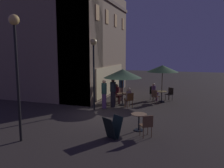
{
  "coord_description": "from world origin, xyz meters",
  "views": [
    {
      "loc": [
        -10.84,
        -4.21,
        3.33
      ],
      "look_at": [
        1.1,
        -0.2,
        1.55
      ],
      "focal_mm": 35.73,
      "sensor_mm": 36.0,
      "label": 1
    }
  ],
  "objects": [
    {
      "name": "menu_sandwich_board",
      "position": [
        -2.91,
        -1.57,
        0.44
      ],
      "size": [
        0.83,
        0.8,
        0.85
      ],
      "rotation": [
        0.0,
        0.0,
        -0.56
      ],
      "color": "black",
      "rests_on": "ground"
    },
    {
      "name": "patron_standing_4",
      "position": [
        3.83,
        0.03,
        0.9
      ],
      "size": [
        0.35,
        0.35,
        1.78
      ],
      "rotation": [
        0.0,
        0.0,
        5.53
      ],
      "color": "#7F6461",
      "rests_on": "ground"
    },
    {
      "name": "patio_umbrella_0",
      "position": [
        4.28,
        -2.68,
        2.26
      ],
      "size": [
        2.1,
        2.1,
        2.49
      ],
      "color": "black",
      "rests_on": "ground"
    },
    {
      "name": "patron_seated_2",
      "position": [
        2.06,
        -0.92,
        0.7
      ],
      "size": [
        0.49,
        0.49,
        1.24
      ],
      "rotation": [
        0.0,
        0.0,
        0.81
      ],
      "color": "#7D6555",
      "rests_on": "ground"
    },
    {
      "name": "cafe_chair_2",
      "position": [
        4.76,
        -2.0,
        0.57
      ],
      "size": [
        0.54,
        0.54,
        0.96
      ],
      "rotation": [
        0.0,
        0.0,
        -2.19
      ],
      "color": "black",
      "rests_on": "ground"
    },
    {
      "name": "patio_umbrella_1",
      "position": [
        2.54,
        -0.42,
        2.02
      ],
      "size": [
        2.39,
        2.39,
        2.3
      ],
      "color": "black",
      "rests_on": "ground"
    },
    {
      "name": "cafe_chair_4",
      "position": [
        1.96,
        -1.02,
        0.56
      ],
      "size": [
        0.59,
        0.59,
        0.92
      ],
      "rotation": [
        0.0,
        0.0,
        0.81
      ],
      "color": "#5C3615",
      "rests_on": "ground"
    },
    {
      "name": "cafe_chair_5",
      "position": [
        -2.41,
        -2.82,
        0.55
      ],
      "size": [
        0.6,
        0.6,
        0.91
      ],
      "rotation": [
        0.0,
        0.0,
        0.59
      ],
      "color": "brown",
      "rests_on": "ground"
    },
    {
      "name": "ground_plane",
      "position": [
        0.0,
        0.0,
        0.0
      ],
      "size": [
        60.0,
        60.0,
        0.0
      ],
      "primitive_type": "plane",
      "color": "#302925"
    },
    {
      "name": "cafe_table_2",
      "position": [
        -1.72,
        -2.36,
        0.51
      ],
      "size": [
        0.67,
        0.67,
        0.73
      ],
      "color": "black",
      "rests_on": "ground"
    },
    {
      "name": "cafe_table_1",
      "position": [
        2.54,
        -0.42,
        0.54
      ],
      "size": [
        0.71,
        0.71,
        0.74
      ],
      "color": "black",
      "rests_on": "ground"
    },
    {
      "name": "street_lamp_near_corner",
      "position": [
        0.88,
        0.82,
        3.06
      ],
      "size": [
        0.37,
        0.37,
        4.11
      ],
      "color": "black",
      "rests_on": "ground"
    },
    {
      "name": "cafe_table_0",
      "position": [
        4.28,
        -2.68,
        0.52
      ],
      "size": [
        0.7,
        0.7,
        0.73
      ],
      "color": "black",
      "rests_on": "ground"
    },
    {
      "name": "cafe_building",
      "position": [
        4.11,
        3.85,
        3.97
      ],
      "size": [
        8.29,
        8.13,
        7.95
      ],
      "color": "#8B745C",
      "rests_on": "ground"
    },
    {
      "name": "patron_seated_0",
      "position": [
        4.67,
        -2.12,
        0.68
      ],
      "size": [
        0.47,
        0.51,
        1.2
      ],
      "rotation": [
        0.0,
        0.0,
        -2.19
      ],
      "color": "#623464",
      "rests_on": "ground"
    },
    {
      "name": "patron_standing_3",
      "position": [
        1.87,
        -0.01,
        0.88
      ],
      "size": [
        0.36,
        0.36,
        1.75
      ],
      "rotation": [
        0.0,
        0.0,
        1.65
      ],
      "color": "black",
      "rests_on": "ground"
    },
    {
      "name": "cafe_chair_1",
      "position": [
        4.94,
        -3.18,
        0.53
      ],
      "size": [
        0.58,
        0.58,
        0.9
      ],
      "rotation": [
        0.0,
        0.0,
        2.51
      ],
      "color": "black",
      "rests_on": "ground"
    },
    {
      "name": "patron_seated_1",
      "position": [
        2.98,
        0.07,
        0.72
      ],
      "size": [
        0.5,
        0.51,
        1.28
      ],
      "rotation": [
        0.0,
        0.0,
        -2.31
      ],
      "color": "#441F1F",
      "rests_on": "ground"
    },
    {
      "name": "street_lamp_down_street",
      "position": [
        -4.28,
        1.64,
        3.46
      ],
      "size": [
        0.38,
        0.38,
        4.67
      ],
      "color": "black",
      "rests_on": "ground"
    },
    {
      "name": "cafe_chair_0",
      "position": [
        3.53,
        -2.34,
        0.56
      ],
      "size": [
        0.54,
        0.54,
        0.93
      ],
      "rotation": [
        0.0,
        0.0,
        -0.43
      ],
      "color": "brown",
      "rests_on": "ground"
    },
    {
      "name": "cafe_chair_3",
      "position": [
        3.07,
        0.17,
        0.55
      ],
      "size": [
        0.56,
        0.56,
        0.89
      ],
      "rotation": [
        0.0,
        0.0,
        -2.31
      ],
      "color": "brown",
      "rests_on": "ground"
    },
    {
      "name": "patron_standing_5",
      "position": [
        1.41,
        0.4,
        0.88
      ],
      "size": [
        0.31,
        0.31,
        1.73
      ],
      "rotation": [
        0.0,
        0.0,
        1.31
      ],
      "color": "#573760",
      "rests_on": "ground"
    }
  ]
}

